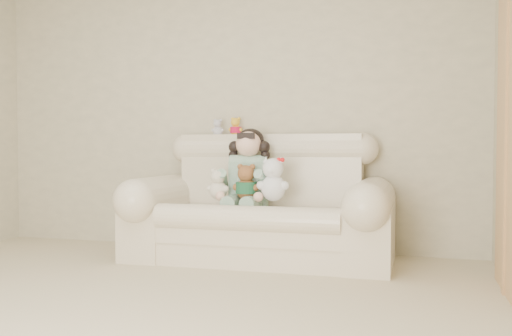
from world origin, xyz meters
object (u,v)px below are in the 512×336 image
(sofa, at_px, (259,197))
(cream_teddy, at_px, (218,181))
(seated_child, at_px, (249,167))
(brown_teddy, at_px, (246,179))
(white_cat, at_px, (273,175))

(sofa, xyz_separation_m, cream_teddy, (-0.30, -0.13, 0.13))
(seated_child, bearing_deg, brown_teddy, -87.36)
(white_cat, bearing_deg, sofa, 150.58)
(seated_child, height_order, white_cat, seated_child)
(cream_teddy, bearing_deg, sofa, 2.97)
(brown_teddy, height_order, white_cat, white_cat)
(seated_child, height_order, cream_teddy, seated_child)
(sofa, xyz_separation_m, brown_teddy, (-0.07, -0.12, 0.15))
(sofa, xyz_separation_m, white_cat, (0.15, -0.14, 0.19))
(seated_child, distance_m, white_cat, 0.34)
(seated_child, xyz_separation_m, brown_teddy, (0.04, -0.20, -0.08))
(brown_teddy, relative_size, cream_teddy, 1.15)
(sofa, distance_m, white_cat, 0.27)
(brown_teddy, xyz_separation_m, cream_teddy, (-0.23, -0.02, -0.02))
(sofa, height_order, cream_teddy, sofa)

